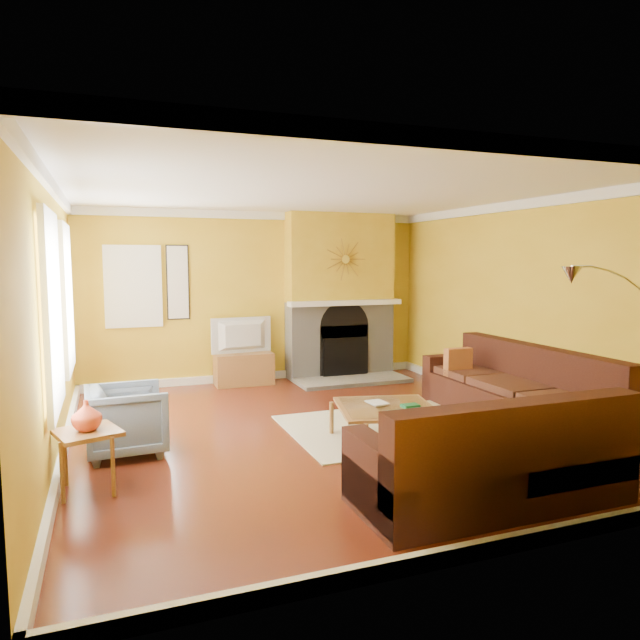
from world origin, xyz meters
name	(u,v)px	position (x,y,z in m)	size (l,w,h in m)	color
floor	(324,432)	(0.00, 0.00, -0.01)	(5.50, 6.00, 0.02)	maroon
ceiling	(324,189)	(0.00, 0.00, 2.71)	(5.50, 6.00, 0.02)	white
wall_back	(257,297)	(0.00, 3.01, 1.35)	(5.50, 0.02, 2.70)	gold
wall_front	(495,355)	(0.00, -3.01, 1.35)	(5.50, 0.02, 2.70)	gold
wall_left	(52,323)	(-2.76, 0.00, 1.35)	(0.02, 6.00, 2.70)	gold
wall_right	(524,306)	(2.76, 0.00, 1.35)	(0.02, 6.00, 2.70)	gold
baseboard	(324,426)	(0.00, 0.00, 0.06)	(5.50, 6.00, 0.12)	white
crown_molding	(324,196)	(0.00, 0.00, 2.64)	(5.50, 6.00, 0.12)	white
window_left_near	(65,298)	(-2.72, 1.30, 1.50)	(0.06, 1.22, 1.72)	white
window_left_far	(50,312)	(-2.72, -0.60, 1.50)	(0.06, 1.22, 1.72)	white
window_back	(133,286)	(-1.90, 2.96, 1.55)	(0.82, 0.06, 1.22)	white
wall_art	(178,282)	(-1.25, 2.97, 1.60)	(0.34, 0.04, 1.14)	white
fireplace	(340,296)	(1.35, 2.80, 1.35)	(1.80, 0.40, 2.70)	#999591
mantel	(346,303)	(1.35, 2.56, 1.25)	(1.92, 0.22, 0.08)	white
hearth	(353,380)	(1.35, 2.25, 0.03)	(1.80, 0.70, 0.06)	#999591
sunburst	(345,259)	(1.35, 2.57, 1.95)	(0.70, 0.04, 0.70)	olive
rug	(392,427)	(0.79, -0.15, 0.01)	(2.40, 1.80, 0.02)	beige
sectional_sofa	(451,401)	(1.11, -0.87, 0.45)	(3.28, 3.67, 0.90)	#3D1B13
coffee_table	(386,424)	(0.48, -0.62, 0.20)	(1.00, 1.00, 0.40)	white
media_console	(244,369)	(-0.31, 2.70, 0.25)	(0.90, 0.40, 0.49)	olive
tv	(243,336)	(-0.31, 2.70, 0.77)	(0.96, 0.13, 0.56)	black
subwoofer	(261,374)	(-0.02, 2.77, 0.13)	(0.27, 0.27, 0.27)	white
armchair	(127,420)	(-2.12, -0.03, 0.35)	(0.74, 0.76, 0.70)	slate
side_table	(89,461)	(-2.46, -0.90, 0.26)	(0.48, 0.48, 0.53)	olive
vase	(87,415)	(-2.46, -0.90, 0.65)	(0.25, 0.25, 0.26)	#DB4A29
book	(370,404)	(0.33, -0.52, 0.41)	(0.18, 0.25, 0.02)	white
arc_lamp	(620,373)	(1.99, -2.18, 0.94)	(1.22, 0.36, 1.88)	silver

